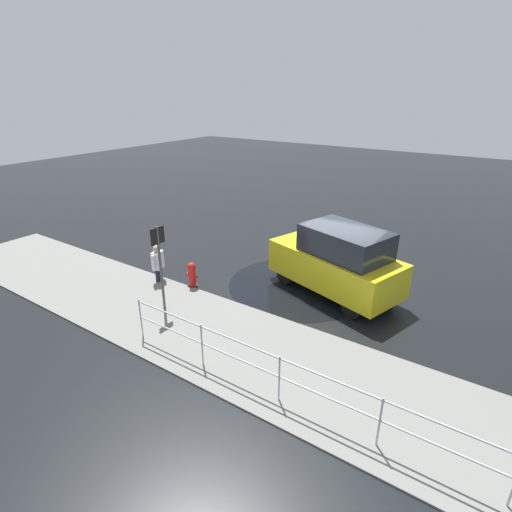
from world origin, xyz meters
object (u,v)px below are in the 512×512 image
at_px(pedestrian, 158,261).
at_px(sign_post, 160,256).
at_px(fire_hydrant, 192,275).
at_px(moving_hatchback, 337,261).

relative_size(pedestrian, sign_post, 0.51).
height_order(pedestrian, sign_post, sign_post).
xyz_separation_m(fire_hydrant, sign_post, (-0.28, 1.44, 1.18)).
bearing_deg(pedestrian, sign_post, 140.77).
height_order(moving_hatchback, pedestrian, moving_hatchback).
bearing_deg(pedestrian, moving_hatchback, -153.99).
bearing_deg(fire_hydrant, pedestrian, 15.11).
distance_m(fire_hydrant, sign_post, 1.88).
bearing_deg(moving_hatchback, pedestrian, 26.01).
xyz_separation_m(fire_hydrant, pedestrian, (1.11, 0.30, 0.28)).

